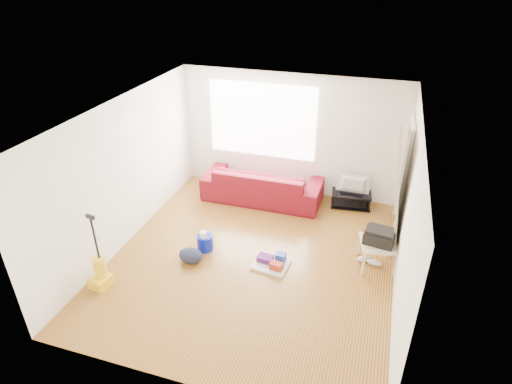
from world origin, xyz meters
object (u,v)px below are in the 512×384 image
(vacuum, at_px, (100,273))
(backpack, at_px, (191,261))
(bucket, at_px, (206,249))
(cleaning_tray, at_px, (272,263))
(side_table, at_px, (378,246))
(tv_stand, at_px, (351,199))
(sofa, at_px, (262,199))

(vacuum, bearing_deg, backpack, 50.17)
(backpack, xyz_separation_m, vacuum, (-1.05, -0.94, 0.23))
(bucket, height_order, cleaning_tray, cleaning_tray)
(side_table, height_order, bucket, side_table)
(tv_stand, xyz_separation_m, vacuum, (-3.35, -3.52, 0.07))
(cleaning_tray, bearing_deg, side_table, 18.50)
(tv_stand, relative_size, backpack, 1.99)
(sofa, relative_size, cleaning_tray, 3.97)
(vacuum, bearing_deg, side_table, 32.20)
(bucket, height_order, backpack, bucket)
(sofa, height_order, tv_stand, sofa)
(tv_stand, bearing_deg, cleaning_tray, -120.25)
(side_table, bearing_deg, backpack, -164.34)
(sofa, bearing_deg, tv_stand, -171.32)
(tv_stand, bearing_deg, sofa, -178.25)
(side_table, relative_size, bucket, 2.43)
(tv_stand, relative_size, bucket, 3.00)
(sofa, bearing_deg, cleaning_tray, 110.83)
(bucket, bearing_deg, cleaning_tray, -4.46)
(vacuum, bearing_deg, tv_stand, 54.75)
(bucket, distance_m, backpack, 0.39)
(side_table, relative_size, vacuum, 0.53)
(bucket, bearing_deg, vacuum, -131.03)
(sofa, height_order, backpack, sofa)
(backpack, relative_size, vacuum, 0.33)
(sofa, xyz_separation_m, tv_stand, (1.77, 0.27, 0.15))
(bucket, height_order, vacuum, vacuum)
(tv_stand, distance_m, side_table, 1.88)
(sofa, xyz_separation_m, bucket, (-0.44, -1.94, 0.00))
(sofa, xyz_separation_m, vacuum, (-1.58, -3.25, 0.23))
(sofa, xyz_separation_m, backpack, (-0.53, -2.32, 0.00))
(bucket, distance_m, vacuum, 1.75)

